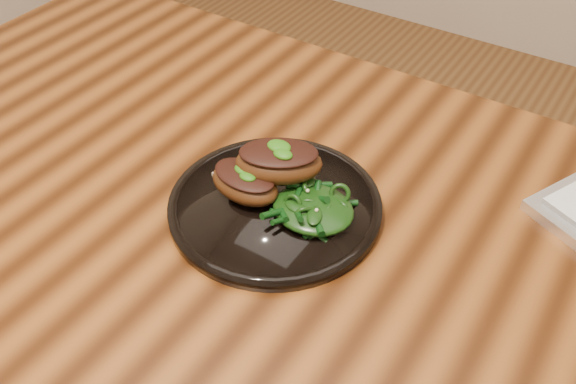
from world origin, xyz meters
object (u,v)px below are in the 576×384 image
object	(u,v)px
desk	(323,273)
plate	(275,206)
lamb_chop_front	(245,182)
greens_heap	(313,205)

from	to	relation	value
desk	plate	xyz separation A→B (m)	(-0.07, -0.00, 0.09)
lamb_chop_front	greens_heap	xyz separation A→B (m)	(0.09, 0.01, -0.00)
desk	greens_heap	distance (m)	0.12
desk	lamb_chop_front	bearing A→B (deg)	-173.03
plate	greens_heap	distance (m)	0.06
plate	lamb_chop_front	world-z (taller)	lamb_chop_front
desk	greens_heap	size ratio (longest dim) A/B	15.22
desk	lamb_chop_front	world-z (taller)	lamb_chop_front
plate	greens_heap	size ratio (longest dim) A/B	2.63
lamb_chop_front	greens_heap	world-z (taller)	lamb_chop_front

